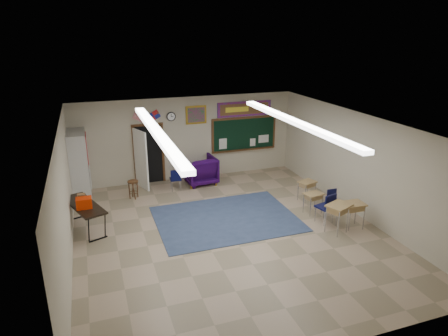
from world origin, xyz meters
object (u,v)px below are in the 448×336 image
object	(u,v)px
student_desk_front_left	(313,202)
student_desk_front_right	(307,190)
folding_table	(85,216)
wooden_stool	(133,189)
wingback_armchair	(200,170)

from	to	relation	value
student_desk_front_left	student_desk_front_right	world-z (taller)	student_desk_front_right
folding_table	wooden_stool	world-z (taller)	folding_table
wooden_stool	wingback_armchair	bearing A→B (deg)	13.99
student_desk_front_right	folding_table	size ratio (longest dim) A/B	0.34
student_desk_front_left	student_desk_front_right	size ratio (longest dim) A/B	0.98
student_desk_front_left	folding_table	xyz separation A→B (m)	(-6.43, 1.14, 0.05)
wooden_stool	folding_table	bearing A→B (deg)	-130.74
wingback_armchair	student_desk_front_right	world-z (taller)	wingback_armchair
folding_table	wooden_stool	distance (m)	2.30
wingback_armchair	student_desk_front_right	xyz separation A→B (m)	(2.81, -2.59, -0.13)
folding_table	wooden_stool	bearing A→B (deg)	29.04
wingback_armchair	student_desk_front_left	xyz separation A→B (m)	(2.49, -3.49, -0.14)
student_desk_front_left	student_desk_front_right	distance (m)	0.96
student_desk_front_right	folding_table	bearing A→B (deg)	160.80
wingback_armchair	wooden_stool	bearing A→B (deg)	9.22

